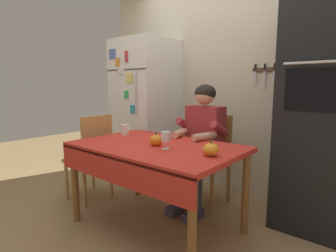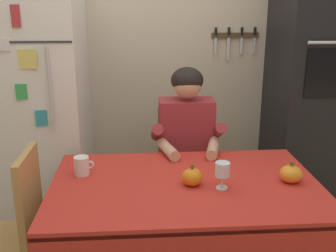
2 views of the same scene
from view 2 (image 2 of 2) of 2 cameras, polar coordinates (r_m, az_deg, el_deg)
back_wall_assembly at (r=3.23m, az=0.92°, el=10.81°), size 3.70×0.13×2.60m
refrigerator at (r=3.00m, az=-17.86°, el=1.71°), size 0.68×0.71×1.80m
wall_oven at (r=3.18m, az=19.81°, el=5.16°), size 0.60×0.64×2.10m
dining_table at (r=2.18m, az=2.46°, el=-10.09°), size 1.40×0.90×0.74m
chair_behind_person at (r=2.96m, az=2.21°, el=-5.57°), size 0.40×0.40×0.93m
seated_person at (r=2.71m, az=2.70°, el=-2.68°), size 0.47×0.55×1.25m
chair_left_side at (r=2.34m, az=-20.74°, el=-13.28°), size 0.40×0.40×0.93m
coffee_mug at (r=2.28m, az=-11.88°, el=-5.44°), size 0.11×0.08×0.10m
wine_glass at (r=2.08m, az=7.58°, el=-6.15°), size 0.07×0.07×0.14m
pumpkin_large at (r=2.24m, az=16.71°, el=-6.40°), size 0.12×0.12×0.11m
pumpkin_medium at (r=2.12m, az=3.36°, el=-7.08°), size 0.11×0.11×0.11m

